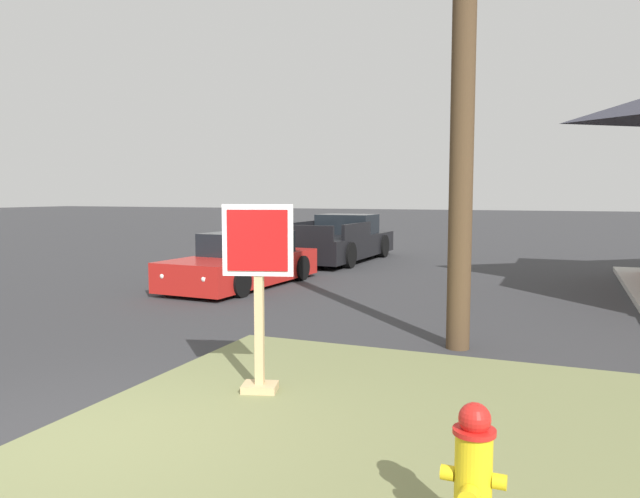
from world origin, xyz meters
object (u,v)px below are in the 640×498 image
(parked_sedan_red, at_px, (244,263))
(pickup_truck_black, at_px, (340,242))
(stop_sign, at_px, (259,303))
(fire_hydrant, at_px, (473,478))
(manhole_cover, at_px, (296,357))

(parked_sedan_red, height_order, pickup_truck_black, pickup_truck_black)
(stop_sign, distance_m, pickup_truck_black, 13.26)
(fire_hydrant, xyz_separation_m, pickup_truck_black, (-6.26, 14.65, 0.14))
(stop_sign, xyz_separation_m, parked_sedan_red, (-4.05, 6.87, -0.48))
(manhole_cover, height_order, pickup_truck_black, pickup_truck_black)
(stop_sign, bearing_deg, manhole_cover, 101.05)
(pickup_truck_black, bearing_deg, manhole_cover, -72.56)
(fire_hydrant, height_order, pickup_truck_black, pickup_truck_black)
(parked_sedan_red, bearing_deg, stop_sign, -59.45)
(parked_sedan_red, bearing_deg, pickup_truck_black, 87.50)
(parked_sedan_red, bearing_deg, fire_hydrant, -53.58)
(stop_sign, relative_size, pickup_truck_black, 0.35)
(manhole_cover, distance_m, pickup_truck_black, 11.65)
(stop_sign, height_order, pickup_truck_black, stop_sign)
(pickup_truck_black, bearing_deg, fire_hydrant, -66.88)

